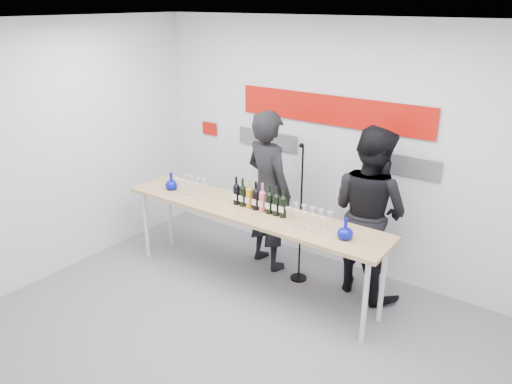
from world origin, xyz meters
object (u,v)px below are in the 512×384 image
tasting_table (251,216)px  presenter_right (369,212)px  presenter_left (268,191)px  mic_stand (300,240)px

tasting_table → presenter_right: size_ratio=1.66×
tasting_table → presenter_left: 0.58m
presenter_left → mic_stand: (0.53, -0.10, -0.47)m
tasting_table → mic_stand: bearing=48.7°
presenter_right → mic_stand: presenter_right is taller
presenter_left → presenter_right: 1.26m
presenter_left → mic_stand: bearing=-174.5°
presenter_left → mic_stand: size_ratio=1.16×
presenter_right → mic_stand: (-0.72, -0.26, -0.45)m
tasting_table → presenter_right: 1.31m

